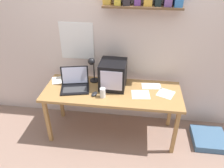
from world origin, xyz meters
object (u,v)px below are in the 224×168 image
Objects in this scene: loose_paper_near_monitor at (151,86)px; loose_paper_near_laptop at (141,94)px; computer_mouse at (94,94)px; open_notebook at (63,80)px; corner_desk at (112,95)px; crt_monitor at (113,75)px; printed_handout at (166,94)px; juice_glass at (103,93)px; desk_lamp at (92,66)px; laptop at (75,83)px; floor_cushion at (209,139)px.

loose_paper_near_laptop is at bearing -122.94° from loose_paper_near_monitor.
open_notebook is (-0.51, 0.31, -0.01)m from computer_mouse.
crt_monitor is at bearing 89.40° from corner_desk.
printed_handout is at bearing 1.42° from corner_desk.
juice_glass is 0.79m from printed_handout.
juice_glass is at bearing -121.73° from corner_desk.
desk_lamp is 1.51× the size of loose_paper_near_laptop.
computer_mouse is (-0.20, -0.12, 0.08)m from corner_desk.
loose_paper_near_monitor is at bearing 18.56° from corner_desk.
laptop is 1.00m from loose_paper_near_monitor.
open_notebook is at bearing 151.46° from juice_glass.
loose_paper_near_monitor is 0.60× the size of floor_cushion.
juice_glass is 0.68m from loose_paper_near_monitor.
loose_paper_near_laptop is (0.85, -0.06, -0.06)m from laptop.
laptop is at bearing 176.10° from loose_paper_near_laptop.
printed_handout is (0.95, -0.16, -0.24)m from desk_lamp.
open_notebook is at bearing 173.13° from printed_handout.
laptop is at bearing 178.31° from corner_desk.
crt_monitor is 0.30m from desk_lamp.
corner_desk is 0.74m from open_notebook.
laptop is 1.55× the size of loose_paper_near_monitor.
corner_desk is 14.89× the size of computer_mouse.
crt_monitor reaches higher than juice_glass.
floor_cushion is at bearing 5.71° from juice_glass.
juice_glass is 0.36× the size of open_notebook.
corner_desk is at bearing -178.58° from printed_handout.
floor_cushion is (0.98, 0.03, -0.68)m from loose_paper_near_laptop.
juice_glass reaches higher than computer_mouse.
loose_paper_near_monitor is at bearing 22.44° from computer_mouse.
printed_handout is (0.67, -0.08, -0.18)m from crt_monitor.
laptop is 0.42m from juice_glass.
laptop is 0.93× the size of floor_cushion.
juice_glass is (-0.09, -0.15, 0.12)m from corner_desk.
corner_desk is 0.25m from computer_mouse.
juice_glass is at bearing -28.54° from open_notebook.
open_notebook is (-0.71, 0.08, -0.18)m from crt_monitor.
open_notebook is at bearing 130.58° from laptop.
crt_monitor is 0.53m from loose_paper_near_monitor.
floor_cushion is (1.34, -0.11, -0.85)m from crt_monitor.
crt_monitor is at bearing -172.22° from loose_paper_near_monitor.
corner_desk is at bearing -14.31° from laptop.
loose_paper_near_laptop is 1.10m from open_notebook.
laptop reaches higher than corner_desk.
crt_monitor is 0.51m from laptop.
crt_monitor reaches higher than loose_paper_near_laptop.
loose_paper_near_monitor is at bearing -3.74° from laptop.
crt_monitor is at bearing 172.96° from printed_handout.
computer_mouse is 0.27× the size of floor_cushion.
desk_lamp is at bearing 167.65° from crt_monitor.
laptop is at bearing -168.05° from crt_monitor.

